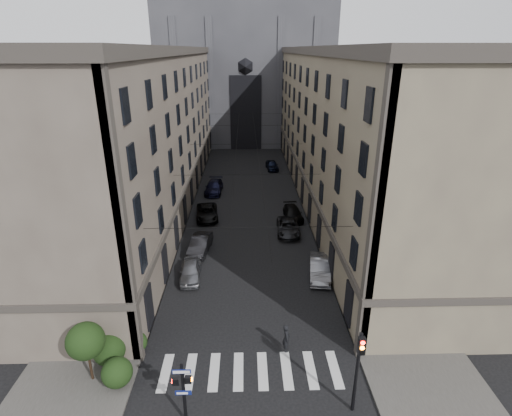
{
  "coord_description": "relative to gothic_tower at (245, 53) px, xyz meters",
  "views": [
    {
      "loc": [
        -0.19,
        -14.22,
        18.59
      ],
      "look_at": [
        0.52,
        11.66,
        8.23
      ],
      "focal_mm": 28.0,
      "sensor_mm": 36.0,
      "label": 1
    }
  ],
  "objects": [
    {
      "name": "car_right_far",
      "position": [
        4.2,
        -25.66,
        -17.05
      ],
      "size": [
        2.2,
        4.53,
        1.49
      ],
      "primitive_type": "imported",
      "rotation": [
        0.0,
        0.0,
        0.1
      ],
      "color": "black",
      "rests_on": "ground"
    },
    {
      "name": "car_left_midnear",
      "position": [
        -4.69,
        -54.16,
        -17.01
      ],
      "size": [
        2.26,
        4.97,
        1.58
      ],
      "primitive_type": "imported",
      "rotation": [
        0.0,
        0.0,
        -0.12
      ],
      "color": "black",
      "rests_on": "ground"
    },
    {
      "name": "car_left_midfar",
      "position": [
        -4.74,
        -45.86,
        -17.06
      ],
      "size": [
        3.03,
        5.57,
        1.48
      ],
      "primitive_type": "imported",
      "rotation": [
        0.0,
        0.0,
        0.11
      ],
      "color": "black",
      "rests_on": "ground"
    },
    {
      "name": "pedestrian_signal_left",
      "position": [
        -3.51,
        -73.46,
        -15.48
      ],
      "size": [
        1.02,
        0.38,
        4.0
      ],
      "color": "black",
      "rests_on": "ground"
    },
    {
      "name": "car_left_near",
      "position": [
        -5.04,
        -59.06,
        -17.06
      ],
      "size": [
        2.02,
        4.45,
        1.48
      ],
      "primitive_type": "imported",
      "rotation": [
        0.0,
        0.0,
        0.06
      ],
      "color": "slate",
      "rests_on": "ground"
    },
    {
      "name": "building_left",
      "position": [
        -13.44,
        -38.96,
        -8.45
      ],
      "size": [
        13.6,
        60.6,
        18.85
      ],
      "color": "#51473E",
      "rests_on": "ground"
    },
    {
      "name": "tram_wires",
      "position": [
        0.0,
        -39.33,
        -10.55
      ],
      "size": [
        14.0,
        60.0,
        0.43
      ],
      "color": "black",
      "rests_on": "ground"
    },
    {
      "name": "sidewalk_right",
      "position": [
        10.5,
        -38.96,
        -17.72
      ],
      "size": [
        7.0,
        80.0,
        0.15
      ],
      "primitive_type": "cube",
      "color": "#383533",
      "rests_on": "ground"
    },
    {
      "name": "car_right_midfar",
      "position": [
        5.33,
        -46.18,
        -17.12
      ],
      "size": [
        2.2,
        4.78,
        1.35
      ],
      "primitive_type": "imported",
      "rotation": [
        0.0,
        0.0,
        0.07
      ],
      "color": "black",
      "rests_on": "ground"
    },
    {
      "name": "building_right",
      "position": [
        13.44,
        -38.96,
        -8.45
      ],
      "size": [
        13.6,
        60.6,
        18.85
      ],
      "color": "brown",
      "rests_on": "ground"
    },
    {
      "name": "car_right_near",
      "position": [
        6.2,
        -59.03,
        -16.99
      ],
      "size": [
        2.37,
        5.08,
        1.61
      ],
      "primitive_type": "imported",
      "rotation": [
        0.0,
        0.0,
        -0.14
      ],
      "color": "gray",
      "rests_on": "ground"
    },
    {
      "name": "shrub_cluster",
      "position": [
        -8.72,
        -69.95,
        -16.0
      ],
      "size": [
        3.9,
        4.4,
        3.9
      ],
      "color": "black",
      "rests_on": "sidewalk_left"
    },
    {
      "name": "sidewalk_left",
      "position": [
        -10.5,
        -38.96,
        -17.72
      ],
      "size": [
        7.0,
        80.0,
        0.15
      ],
      "primitive_type": "cube",
      "color": "#383533",
      "rests_on": "ground"
    },
    {
      "name": "car_left_far",
      "position": [
        -4.57,
        -36.77,
        -17.01
      ],
      "size": [
        2.49,
        5.52,
        1.57
      ],
      "primitive_type": "imported",
      "rotation": [
        0.0,
        0.0,
        -0.05
      ],
      "color": "black",
      "rests_on": "ground"
    },
    {
      "name": "pedestrian",
      "position": [
        2.37,
        -68.19,
        -16.8
      ],
      "size": [
        0.48,
        0.73,
        1.99
      ],
      "primitive_type": "imported",
      "rotation": [
        0.0,
        0.0,
        1.57
      ],
      "color": "black",
      "rests_on": "ground"
    },
    {
      "name": "zebra_crossing",
      "position": [
        0.0,
        -69.96,
        -17.79
      ],
      "size": [
        11.0,
        3.2,
        0.01
      ],
      "primitive_type": "cube",
      "color": "beige",
      "rests_on": "ground"
    },
    {
      "name": "car_right_midnear",
      "position": [
        4.36,
        -50.18,
        -17.08
      ],
      "size": [
        2.6,
        5.24,
        1.43
      ],
      "primitive_type": "imported",
      "rotation": [
        0.0,
        0.0,
        -0.05
      ],
      "color": "black",
      "rests_on": "ground"
    },
    {
      "name": "gothic_tower",
      "position": [
        0.0,
        0.0,
        0.0
      ],
      "size": [
        35.0,
        23.0,
        58.0
      ],
      "color": "#2D2D33",
      "rests_on": "ground"
    },
    {
      "name": "traffic_light_right",
      "position": [
        5.6,
        -73.04,
        -14.51
      ],
      "size": [
        0.34,
        0.5,
        5.2
      ],
      "color": "black",
      "rests_on": "ground"
    }
  ]
}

